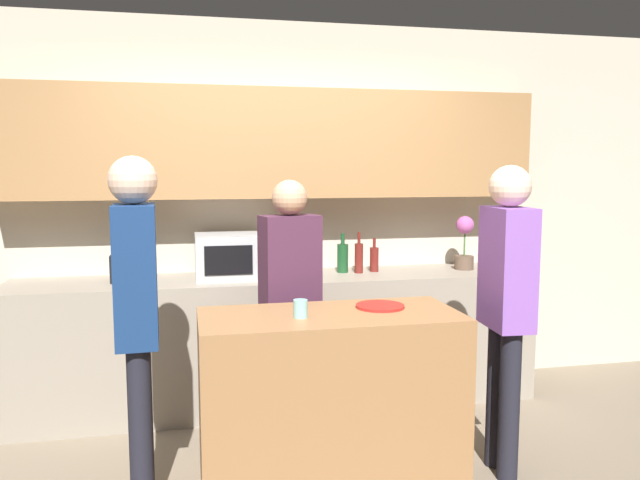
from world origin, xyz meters
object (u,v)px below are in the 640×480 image
microwave (234,256)px  toaster (131,268)px  bottle_2 (374,259)px  bottle_1 (359,257)px  bottle_0 (343,257)px  person_right (290,289)px  cup_0 (300,309)px  plate_on_island (380,306)px  person_left (137,303)px  person_center (506,293)px  potted_plant (465,243)px

microwave → toaster: 0.68m
bottle_2 → bottle_1: bearing=-162.7°
bottle_0 → person_right: person_right is taller
toaster → bottle_2: bearing=1.5°
bottle_2 → person_right: bearing=-137.1°
cup_0 → plate_on_island: bearing=16.2°
toaster → person_right: person_right is taller
toaster → plate_on_island: bearing=-39.4°
bottle_1 → person_left: bearing=-139.2°
person_left → plate_on_island: bearing=93.0°
bottle_0 → bottle_1: bottle_1 is taller
person_left → cup_0: bearing=86.4°
bottle_1 → person_left: 1.90m
toaster → bottle_2: 1.69m
person_center → person_left: bearing=93.1°
toaster → potted_plant: bearing=0.0°
microwave → cup_0: 1.27m
person_right → plate_on_island: bearing=118.2°
potted_plant → microwave: bearing=-179.9°
bottle_0 → person_left: (-1.33, -1.29, 0.01)m
toaster → potted_plant: 2.37m
microwave → potted_plant: (1.69, 0.00, 0.05)m
cup_0 → person_right: 0.62m
microwave → bottle_1: bearing=0.5°
toaster → plate_on_island: toaster is taller
toaster → bottle_2: (1.69, 0.05, 0.00)m
microwave → potted_plant: size_ratio=1.32×
microwave → toaster: size_ratio=2.00×
person_right → potted_plant: bearing=-167.4°
plate_on_island → person_right: bearing=129.8°
cup_0 → person_left: size_ratio=0.05×
bottle_1 → person_right: 0.88m
microwave → bottle_2: microwave is taller
bottle_0 → cup_0: (-0.55, -1.31, -0.06)m
microwave → person_left: size_ratio=0.30×
bottle_0 → person_left: size_ratio=0.16×
plate_on_island → person_right: (-0.40, 0.49, 0.01)m
microwave → bottle_0: size_ratio=1.84×
bottle_0 → person_left: bearing=-135.9°
bottle_1 → plate_on_island: 1.15m
toaster → person_left: 1.24m
potted_plant → plate_on_island: size_ratio=1.52×
bottle_2 → toaster: bearing=-178.5°
plate_on_island → bottle_0: bearing=85.5°
microwave → bottle_2: bearing=2.7°
microwave → person_center: 1.84m
person_left → bottle_2: bearing=127.0°
bottle_0 → person_right: (-0.50, -0.69, -0.08)m
bottle_0 → person_right: 0.85m
bottle_0 → cup_0: 1.42m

